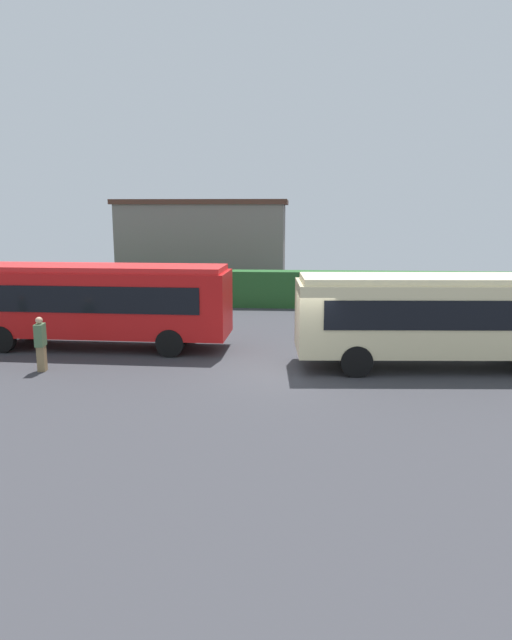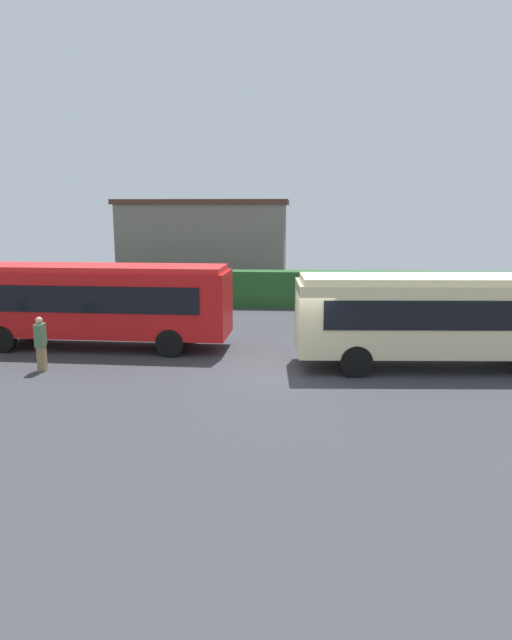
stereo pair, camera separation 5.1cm
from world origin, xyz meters
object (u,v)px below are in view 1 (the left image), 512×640
Objects in this scene: bus_cream at (442,315)px; person_left at (49,308)px; bus_red at (94,300)px; person_right at (41,343)px; person_far at (423,327)px.

bus_cream is 5.12× the size of person_left.
bus_red is 1.06× the size of bus_cream.
person_right is (2.46, -6.15, -0.06)m from person_left.
person_right is 1.06× the size of person_far.
person_far is at bearing 88.04° from bus_cream.
person_left is at bearing -41.66° from bus_red.
bus_cream is (12.24, -1.88, -0.04)m from bus_red.
bus_red is 5.78× the size of person_right.
bus_cream reaches higher than person_far.
person_far is at bearing -176.83° from bus_red.
bus_cream is 5.43× the size of person_right.
bus_red is at bearing 98.11° from person_left.
bus_red is 12.22m from person_far.
person_far is (12.81, 3.58, -0.05)m from person_right.
person_left is 6.62m from person_right.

